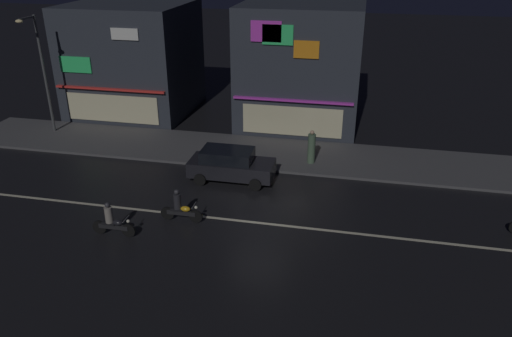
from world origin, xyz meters
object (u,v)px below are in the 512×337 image
Objects in this scene: motorcycle_opposite_lane at (180,208)px; traffic_cone at (200,171)px; parked_car_near_kerb at (230,164)px; streetlamp_west at (41,66)px; pedestrian_on_sidewalk at (311,148)px; motorcycle_following at (112,222)px.

motorcycle_opposite_lane reaches higher than traffic_cone.
traffic_cone is at bearing 174.64° from parked_car_near_kerb.
parked_car_near_kerb is at bearing -17.67° from streetlamp_west.
motorcycle_opposite_lane is (11.62, -8.47, -3.73)m from streetlamp_west.
motorcycle_following is at bearing -31.19° from pedestrian_on_sidewalk.
parked_car_near_kerb is 4.56m from motorcycle_opposite_lane.
traffic_cone is at bearing -105.82° from motorcycle_following.
streetlamp_west is at bearing -47.41° from motorcycle_following.
pedestrian_on_sidewalk is 4.70m from parked_car_near_kerb.
traffic_cone is (-0.57, 4.57, -0.36)m from motorcycle_opposite_lane.
motorcycle_following is at bearing -47.64° from streetlamp_west.
pedestrian_on_sidewalk is (16.57, -1.33, -3.37)m from streetlamp_west.
parked_car_near_kerb is at bearing -5.36° from traffic_cone.
pedestrian_on_sidewalk is 11.47m from motorcycle_following.
parked_car_near_kerb reaches higher than motorcycle_following.
parked_car_near_kerb is at bearing -119.67° from motorcycle_following.
motorcycle_following and motorcycle_opposite_lane have the same top height.
pedestrian_on_sidewalk is 0.98× the size of motorcycle_following.
streetlamp_west is at bearing 160.55° from traffic_cone.
streetlamp_west is 1.67× the size of parked_car_near_kerb.
streetlamp_west is 12.41m from traffic_cone.
pedestrian_on_sidewalk reaches higher than parked_car_near_kerb.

